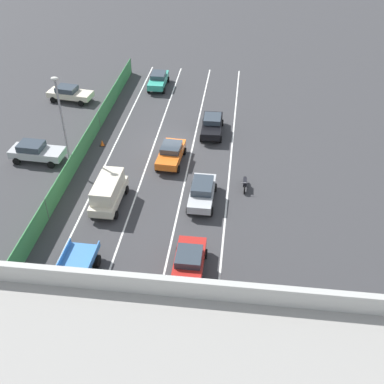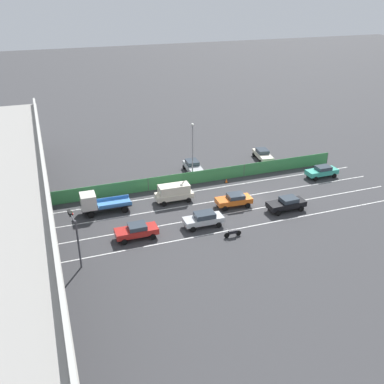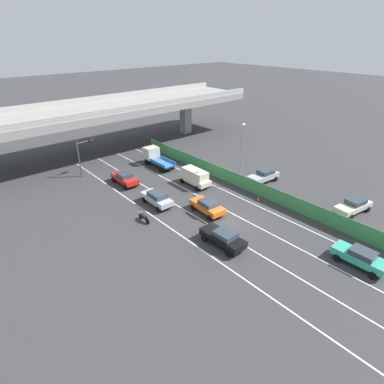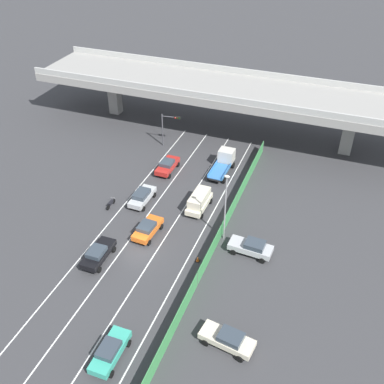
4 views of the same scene
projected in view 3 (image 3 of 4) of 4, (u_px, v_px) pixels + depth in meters
The scene contains 20 objects.
ground_plane at pixel (227, 222), 33.68m from camera, with size 300.00×300.00×0.00m, color #38383A.
lane_line_left_edge at pixel (161, 222), 33.66m from camera, with size 0.14×45.03×0.01m, color silver.
lane_line_mid_left at pixel (187, 211), 35.71m from camera, with size 0.14×45.03×0.01m, color silver.
lane_line_mid_right at pixel (209, 201), 37.76m from camera, with size 0.14×45.03×0.01m, color silver.
lane_line_right_edge at pixel (230, 193), 39.81m from camera, with size 0.14×45.03×0.01m, color silver.
elevated_overpass at pixel (96, 113), 50.36m from camera, with size 57.71×11.25×8.26m.
green_fence at pixel (242, 182), 40.69m from camera, with size 0.10×41.13×1.78m.
car_taxi_teal at pixel (360, 257), 26.99m from camera, with size 1.95×4.47×1.60m.
car_van_cream at pixel (195, 176), 41.34m from camera, with size 2.12×4.63×2.18m.
car_sedan_black at pixel (223, 237), 29.59m from camera, with size 2.07×4.63×1.61m.
car_sedan_silver at pixel (157, 198), 36.66m from camera, with size 2.01×4.44×1.63m.
car_sedan_red at pixel (125, 178), 41.81m from camera, with size 2.05×4.48×1.59m.
car_taxi_orange at pixel (207, 206), 35.01m from camera, with size 2.23×4.38×1.58m.
flatbed_truck_blue at pixel (155, 157), 47.77m from camera, with size 2.36×5.77×2.55m.
motorcycle at pixel (144, 217), 33.61m from camera, with size 0.60×1.95×0.93m.
parked_sedan_cream at pixel (354, 205), 35.12m from camera, with size 4.88×2.54×1.58m.
parked_wagon_silver at pixel (264, 175), 42.42m from camera, with size 4.65×2.25×1.67m.
traffic_light at pixel (84, 150), 43.47m from camera, with size 2.83×0.58×5.03m.
street_lamp at pixel (242, 150), 39.50m from camera, with size 0.60×0.36×8.29m.
traffic_cone at pixel (258, 199), 37.82m from camera, with size 0.47×0.47×0.56m.
Camera 3 is at (-21.49, -19.33, 17.96)m, focal length 29.61 mm.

